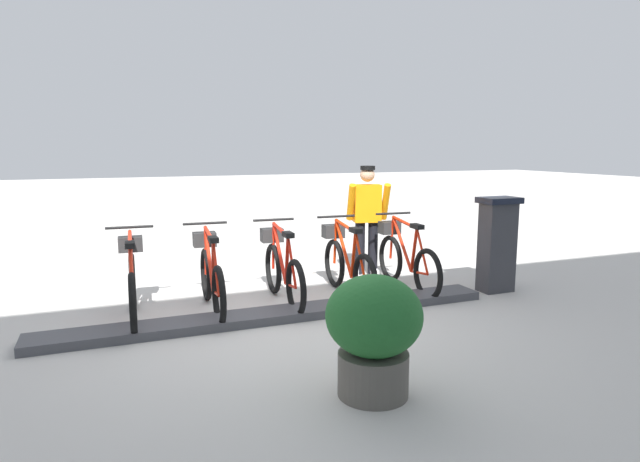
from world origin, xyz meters
TOP-DOWN VIEW (x-y plane):
  - ground_plane at (0.00, 0.00)m, footprint 60.00×60.00m
  - dock_rail_base at (0.00, 0.00)m, footprint 0.44×5.25m
  - payment_kiosk at (0.05, -3.09)m, footprint 0.36×0.52m
  - bike_docked_0 at (0.62, -2.03)m, footprint 1.72×0.54m
  - bike_docked_1 at (0.62, -1.14)m, footprint 1.72×0.54m
  - bike_docked_2 at (0.62, -0.25)m, footprint 1.72×0.54m
  - bike_docked_3 at (0.62, 0.64)m, footprint 1.72×0.54m
  - bike_docked_4 at (0.62, 1.53)m, footprint 1.72×0.54m
  - worker_near_rack at (1.54, -1.89)m, footprint 0.57×0.69m
  - planter_bush at (-2.09, -0.13)m, footprint 0.76×0.76m

SIDE VIEW (x-z plane):
  - ground_plane at x=0.00m, z-range 0.00..0.00m
  - dock_rail_base at x=0.00m, z-range 0.00..0.10m
  - bike_docked_0 at x=0.62m, z-range -0.08..0.94m
  - bike_docked_1 at x=0.62m, z-range -0.08..0.94m
  - bike_docked_2 at x=0.62m, z-range -0.08..0.94m
  - bike_docked_3 at x=0.62m, z-range -0.08..0.94m
  - bike_docked_4 at x=0.62m, z-range -0.08..0.94m
  - planter_bush at x=-2.09m, z-range 0.06..1.03m
  - payment_kiosk at x=0.05m, z-range 0.03..1.31m
  - worker_near_rack at x=1.54m, z-range 0.08..1.74m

